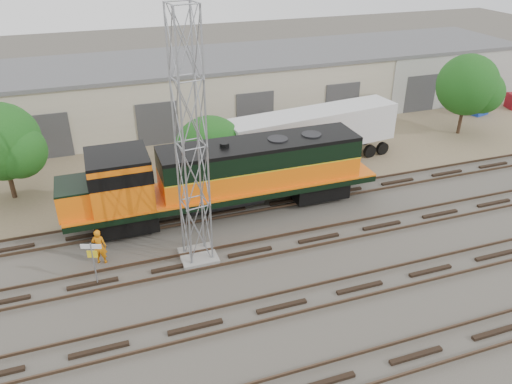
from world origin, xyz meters
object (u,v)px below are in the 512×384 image
object	(u,v)px
locomotive	(220,176)
worker	(99,246)
semi_trailer	(317,130)
signal_tower	(191,149)

from	to	relation	value
locomotive	worker	world-z (taller)	locomotive
locomotive	semi_trailer	xyz separation A→B (m)	(8.46, 4.86, -0.05)
signal_tower	locomotive	bearing A→B (deg)	59.20
worker	signal_tower	bearing A→B (deg)	-177.85
locomotive	signal_tower	world-z (taller)	signal_tower
signal_tower	worker	size ratio (longest dim) A/B	6.39
worker	semi_trailer	xyz separation A→B (m)	(15.61, 7.61, 1.48)
worker	semi_trailer	world-z (taller)	semi_trailer
locomotive	semi_trailer	distance (m)	9.75
signal_tower	semi_trailer	size ratio (longest dim) A/B	0.97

